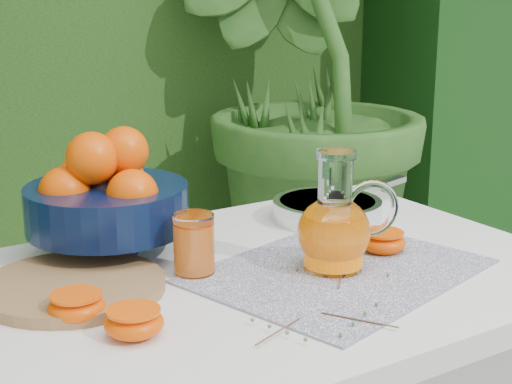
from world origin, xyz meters
TOP-DOWN VIEW (x-y plane):
  - potted_plant_right at (0.95, 1.18)m, footprint 2.20×2.20m
  - white_table at (-0.01, -0.07)m, footprint 1.00×0.70m
  - placemat at (0.09, -0.14)m, footprint 0.52×0.45m
  - cutting_board at (-0.30, 0.01)m, footprint 0.36×0.36m
  - fruit_bowl at (-0.19, 0.15)m, footprint 0.35×0.35m
  - juice_pitcher at (0.09, -0.13)m, footprint 0.18×0.15m
  - juice_tumbler at (-0.11, -0.02)m, footprint 0.07×0.07m
  - saute_pan at (0.26, 0.10)m, footprint 0.39×0.26m
  - orange_halves at (-0.13, -0.12)m, footprint 0.64×0.19m
  - thyme_sprigs at (-0.01, -0.25)m, footprint 0.31×0.25m

SIDE VIEW (x-z plane):
  - white_table at x=-0.01m, z-range 0.29..1.04m
  - placemat at x=0.09m, z-range 0.75..0.75m
  - thyme_sprigs at x=-0.01m, z-range 0.75..0.76m
  - cutting_board at x=-0.30m, z-range 0.75..0.77m
  - orange_halves at x=-0.13m, z-range 0.75..0.79m
  - saute_pan at x=0.26m, z-range 0.75..0.79m
  - juice_tumbler at x=-0.11m, z-range 0.75..0.85m
  - juice_pitcher at x=0.09m, z-range 0.72..0.92m
  - fruit_bowl at x=-0.19m, z-range 0.74..0.96m
  - potted_plant_right at x=0.95m, z-range 0.00..1.72m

